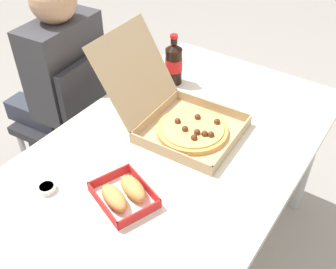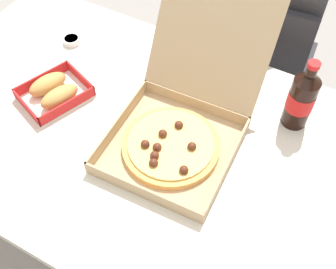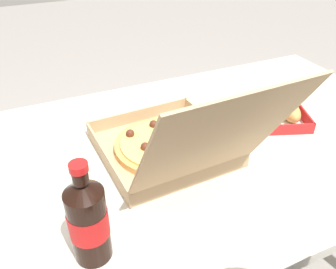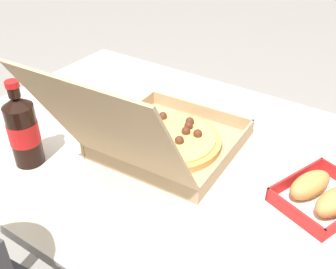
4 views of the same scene
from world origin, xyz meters
name	(u,v)px [view 1 (image 1 of 4)]	position (x,y,z in m)	size (l,w,h in m)	color
ground_plane	(172,261)	(0.00, 0.00, 0.00)	(10.00, 10.00, 0.00)	gray
dining_table	(173,162)	(0.00, 0.00, 0.63)	(1.43, 0.85, 0.70)	silver
chair	(76,117)	(0.13, 0.66, 0.48)	(0.43, 0.43, 0.83)	#232328
diner_person	(59,78)	(0.13, 0.72, 0.69)	(0.37, 0.43, 1.15)	#333847
pizza_box_open	(181,118)	(0.11, 0.04, 0.75)	(0.35, 0.51, 0.33)	tan
bread_side_box	(124,194)	(-0.28, -0.01, 0.73)	(0.21, 0.23, 0.06)	white
cola_bottle	(174,63)	(0.37, 0.24, 0.80)	(0.07, 0.07, 0.22)	black
paper_menu	(275,104)	(0.46, -0.19, 0.71)	(0.21, 0.15, 0.00)	white
dipping_sauce_cup	(47,188)	(-0.39, 0.21, 0.72)	(0.06, 0.06, 0.02)	white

